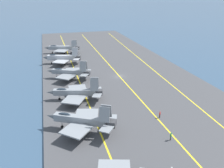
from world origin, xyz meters
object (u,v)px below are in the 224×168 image
at_px(parked_jet_second, 82,120).
at_px(crew_red_vest, 160,114).
at_px(parked_jet_fifth, 62,58).
at_px(parked_jet_third, 76,92).
at_px(crew_green_vest, 171,136).
at_px(parked_jet_sixth, 62,48).
at_px(parked_jet_fourth, 70,72).

distance_m(parked_jet_second, crew_red_vest, 18.51).
bearing_deg(parked_jet_fifth, crew_red_vest, -159.88).
distance_m(parked_jet_third, parked_jet_fifth, 35.50).
bearing_deg(crew_red_vest, crew_green_vest, 167.85).
bearing_deg(parked_jet_sixth, crew_green_vest, -168.70).
xyz_separation_m(parked_jet_fourth, crew_green_vest, (-40.81, -15.75, -1.52)).
distance_m(parked_jet_third, parked_jet_fourth, 16.94).
relative_size(parked_jet_third, parked_jet_fifth, 0.98).
relative_size(parked_jet_sixth, crew_red_vest, 10.13).
xyz_separation_m(parked_jet_second, parked_jet_fifth, (51.19, 0.12, -0.07)).
bearing_deg(crew_green_vest, parked_jet_second, 63.70).
xyz_separation_m(parked_jet_third, crew_red_vest, (-15.12, -17.63, -1.37)).
height_order(parked_jet_fourth, parked_jet_sixth, parked_jet_fourth).
xyz_separation_m(parked_jet_sixth, crew_red_vest, (-67.69, -17.16, -1.76)).
height_order(parked_jet_sixth, crew_green_vest, parked_jet_sixth).
relative_size(parked_jet_second, parked_jet_fifth, 0.98).
xyz_separation_m(parked_jet_second, parked_jet_fourth, (32.64, -0.78, -0.18)).
distance_m(parked_jet_second, crew_green_vest, 18.51).
height_order(parked_jet_second, parked_jet_fourth, parked_jet_second).
height_order(parked_jet_second, crew_red_vest, parked_jet_second).
bearing_deg(crew_red_vest, parked_jet_second, 91.82).
height_order(parked_jet_fifth, crew_red_vest, parked_jet_fifth).
bearing_deg(parked_jet_fourth, crew_red_vest, -151.19).
relative_size(parked_jet_fourth, crew_red_vest, 9.14).
distance_m(parked_jet_second, parked_jet_third, 15.73).
xyz_separation_m(parked_jet_sixth, crew_green_vest, (-76.44, -15.28, -1.70)).
xyz_separation_m(parked_jet_third, parked_jet_sixth, (52.57, -0.47, 0.39)).
distance_m(parked_jet_third, parked_jet_sixth, 52.58).
relative_size(parked_jet_fifth, crew_red_vest, 9.50).
bearing_deg(parked_jet_fifth, crew_green_vest, -164.33).
distance_m(parked_jet_fifth, crew_green_vest, 61.67).
xyz_separation_m(parked_jet_fourth, parked_jet_sixth, (35.64, -0.47, 0.18)).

